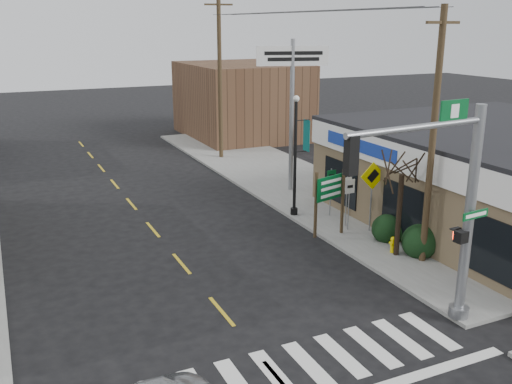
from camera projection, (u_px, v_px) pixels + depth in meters
name	position (u px, v px, depth m)	size (l,w,h in m)	color
ground	(281.00, 383.00, 14.03)	(140.00, 140.00, 0.00)	black
sidewalk_right	(321.00, 196.00, 28.96)	(6.00, 38.00, 0.13)	slate
center_line	(182.00, 264.00, 20.99)	(0.12, 56.00, 0.01)	gold
crosswalk	(274.00, 374.00, 14.38)	(11.00, 2.20, 0.01)	silver
bldg_distant_right	(241.00, 100.00, 44.18)	(8.00, 10.00, 5.60)	#523725
traffic_signal_pole	(451.00, 195.00, 15.55)	(5.12, 0.39, 6.49)	gray
guide_sign	(330.00, 194.00, 22.94)	(1.56, 0.13, 2.74)	#41321E
fire_hydrant	(393.00, 244.00, 21.60)	(0.20, 0.20, 0.63)	#E2C400
ped_crossing_sign	(372.00, 185.00, 23.40)	(1.15, 0.08, 2.97)	gray
lamp_post	(297.00, 147.00, 25.17)	(0.70, 0.55, 5.40)	black
dance_center_sign	(292.00, 80.00, 28.37)	(3.61, 0.23, 7.66)	gray
bare_tree	(403.00, 160.00, 20.45)	(2.34, 2.34, 4.67)	black
shrub_front	(420.00, 242.00, 21.36)	(1.35, 1.35, 1.01)	#153C1B
shrub_back	(387.00, 229.00, 22.86)	(1.20, 1.20, 0.90)	black
utility_pole_near	(433.00, 137.00, 19.68)	(1.56, 0.23, 8.99)	#4E4025
utility_pole_far	(220.00, 76.00, 35.83)	(1.77, 0.26, 10.15)	#452D1F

